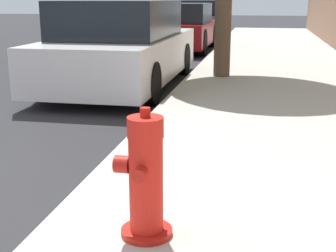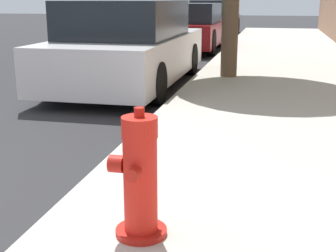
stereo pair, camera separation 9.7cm
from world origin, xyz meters
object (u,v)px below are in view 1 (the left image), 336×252
at_px(parked_car_near, 123,46).
at_px(parked_car_far, 204,18).
at_px(parked_car_mid, 180,28).
at_px(fire_hydrant, 145,179).

xyz_separation_m(parked_car_near, parked_car_far, (-0.09, 11.81, -0.02)).
bearing_deg(parked_car_mid, parked_car_far, 90.88).
height_order(parked_car_near, parked_car_far, parked_car_near).
bearing_deg(parked_car_far, fire_hydrant, -84.00).
xyz_separation_m(fire_hydrant, parked_car_mid, (-1.70, 10.96, 0.17)).
distance_m(fire_hydrant, parked_car_far, 17.17).
xyz_separation_m(fire_hydrant, parked_car_near, (-1.70, 5.27, 0.20)).
bearing_deg(parked_car_far, parked_car_near, -89.55).
xyz_separation_m(parked_car_mid, parked_car_far, (-0.09, 6.12, 0.01)).
distance_m(parked_car_near, parked_car_far, 11.81).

